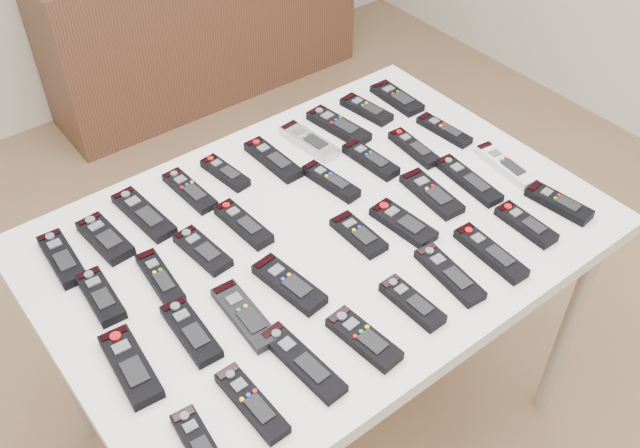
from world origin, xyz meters
TOP-DOWN VIEW (x-y plane):
  - ground at (0.00, 0.00)m, footprint 4.00×4.00m
  - table at (-0.01, 0.01)m, footprint 1.25×0.88m
  - sideboard at (0.70, 1.78)m, footprint 1.47×0.40m
  - remote_0 at (-0.52, 0.28)m, footprint 0.06×0.17m
  - remote_1 at (-0.41, 0.28)m, footprint 0.07×0.16m
  - remote_2 at (-0.31, 0.30)m, footprint 0.07×0.20m
  - remote_3 at (-0.18, 0.31)m, footprint 0.06×0.18m
  - remote_4 at (-0.08, 0.31)m, footprint 0.06×0.15m
  - remote_5 at (0.05, 0.28)m, footprint 0.06×0.19m
  - remote_6 at (0.17, 0.28)m, footprint 0.07×0.18m
  - remote_7 at (0.27, 0.29)m, footprint 0.08×0.20m
  - remote_8 at (0.38, 0.31)m, footprint 0.07×0.16m
  - remote_9 at (0.49, 0.30)m, footprint 0.06×0.17m
  - remote_10 at (-0.50, 0.12)m, footprint 0.06×0.16m
  - remote_11 at (-0.38, 0.09)m, footprint 0.06×0.17m
  - remote_12 at (-0.26, 0.11)m, footprint 0.07×0.16m
  - remote_13 at (-0.14, 0.13)m, footprint 0.06×0.17m
  - remote_14 at (0.11, 0.12)m, footprint 0.06×0.17m
  - remote_15 at (0.24, 0.13)m, footprint 0.06×0.17m
  - remote_16 at (0.36, 0.10)m, footprint 0.05×0.17m
  - remote_17 at (0.48, 0.10)m, footprint 0.05×0.17m
  - remote_18 at (-0.53, -0.07)m, footprint 0.08×0.19m
  - remote_19 at (-0.40, -0.07)m, footprint 0.06×0.17m
  - remote_20 at (-0.29, -0.10)m, footprint 0.06×0.19m
  - remote_21 at (-0.17, -0.09)m, footprint 0.08×0.18m
  - remote_22 at (0.04, -0.06)m, footprint 0.06×0.14m
  - remote_23 at (0.15, -0.10)m, footprint 0.07×0.17m
  - remote_24 at (0.27, -0.06)m, footprint 0.07×0.18m
  - remote_25 at (0.38, -0.08)m, footprint 0.06×0.20m
  - remote_26 at (0.50, -0.10)m, footprint 0.07×0.19m
  - remote_27 at (-0.51, -0.29)m, footprint 0.06×0.15m
  - remote_28 at (-0.39, -0.28)m, footprint 0.05×0.18m
  - remote_29 at (-0.27, -0.26)m, footprint 0.06×0.21m
  - remote_30 at (-0.14, -0.29)m, footprint 0.07×0.17m
  - remote_31 at (-0.00, -0.28)m, footprint 0.05×0.15m
  - remote_32 at (0.12, -0.27)m, footprint 0.07×0.18m
  - remote_33 at (0.23, -0.29)m, footprint 0.06×0.19m
  - remote_34 at (0.37, -0.27)m, footprint 0.05×0.15m
  - remote_35 at (0.49, -0.27)m, footprint 0.07×0.17m

SIDE VIEW (x-z plane):
  - ground at x=0.00m, z-range 0.00..0.00m
  - sideboard at x=0.70m, z-range 0.00..0.73m
  - table at x=-0.01m, z-range 0.33..1.11m
  - remote_3 at x=-0.18m, z-range 0.78..0.80m
  - remote_17 at x=0.48m, z-range 0.78..0.80m
  - remote_22 at x=0.04m, z-range 0.78..0.80m
  - remote_9 at x=0.49m, z-range 0.78..0.80m
  - remote_2 at x=-0.31m, z-range 0.78..0.80m
  - remote_8 at x=0.38m, z-range 0.78..0.80m
  - remote_12 at x=-0.26m, z-range 0.78..0.80m
  - remote_25 at x=0.38m, z-range 0.78..0.80m
  - remote_20 at x=-0.29m, z-range 0.78..0.80m
  - remote_24 at x=0.27m, z-range 0.78..0.80m
  - remote_29 at x=-0.27m, z-range 0.78..0.80m
  - remote_26 at x=0.50m, z-range 0.78..0.80m
  - remote_16 at x=0.36m, z-range 0.78..0.80m
  - remote_4 at x=-0.08m, z-range 0.78..0.80m
  - remote_32 at x=0.12m, z-range 0.78..0.80m
  - remote_11 at x=-0.38m, z-range 0.78..0.80m
  - remote_19 at x=-0.40m, z-range 0.78..0.80m
  - remote_27 at x=-0.51m, z-range 0.78..0.80m
  - remote_34 at x=0.37m, z-range 0.78..0.80m
  - remote_28 at x=-0.39m, z-range 0.78..0.80m
  - remote_23 at x=0.15m, z-range 0.78..0.80m
  - remote_5 at x=0.05m, z-range 0.78..0.80m
  - remote_1 at x=-0.41m, z-range 0.78..0.80m
  - remote_7 at x=0.27m, z-range 0.78..0.80m
  - remote_6 at x=0.17m, z-range 0.78..0.80m
  - remote_35 at x=0.49m, z-range 0.78..0.80m
  - remote_0 at x=-0.52m, z-range 0.78..0.80m
  - remote_33 at x=0.23m, z-range 0.78..0.80m
  - remote_31 at x=0.00m, z-range 0.78..0.80m
  - remote_10 at x=-0.50m, z-range 0.78..0.80m
  - remote_15 at x=0.24m, z-range 0.78..0.80m
  - remote_30 at x=-0.14m, z-range 0.78..0.80m
  - remote_21 at x=-0.17m, z-range 0.78..0.80m
  - remote_13 at x=-0.14m, z-range 0.78..0.80m
  - remote_14 at x=0.11m, z-range 0.78..0.80m
  - remote_18 at x=-0.53m, z-range 0.78..0.80m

